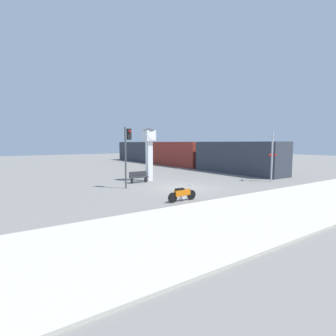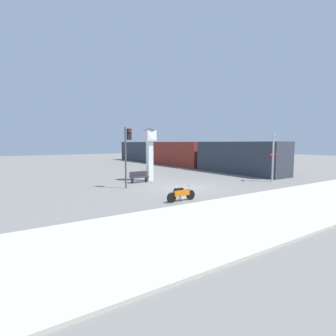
# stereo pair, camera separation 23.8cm
# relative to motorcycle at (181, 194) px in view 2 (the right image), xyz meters

# --- Properties ---
(ground_plane) EXTENTS (120.00, 120.00, 0.00)m
(ground_plane) POSITION_rel_motorcycle_xyz_m (2.82, 3.47, -0.41)
(ground_plane) COLOR slate
(sidewalk_strip) EXTENTS (36.00, 6.00, 0.10)m
(sidewalk_strip) POSITION_rel_motorcycle_xyz_m (2.82, -4.00, -0.36)
(sidewalk_strip) COLOR #BCB7A8
(sidewalk_strip) RESTS_ON ground_plane
(motorcycle) EXTENTS (1.92, 0.42, 0.85)m
(motorcycle) POSITION_rel_motorcycle_xyz_m (0.00, 0.00, 0.00)
(motorcycle) COLOR black
(motorcycle) RESTS_ON ground_plane
(clock_tower) EXTENTS (1.05, 1.05, 4.54)m
(clock_tower) POSITION_rel_motorcycle_xyz_m (2.50, 7.95, 2.59)
(clock_tower) COLOR white
(clock_tower) RESTS_ON ground_plane
(freight_train) EXTENTS (2.80, 33.43, 3.40)m
(freight_train) POSITION_rel_motorcycle_xyz_m (13.40, 18.89, 1.29)
(freight_train) COLOR #333842
(freight_train) RESTS_ON ground_plane
(traffic_light) EXTENTS (0.50, 0.35, 4.39)m
(traffic_light) POSITION_rel_motorcycle_xyz_m (-0.67, 5.60, 2.60)
(traffic_light) COLOR #47474C
(traffic_light) RESTS_ON ground_plane
(railroad_crossing_signal) EXTENTS (0.90, 0.82, 4.11)m
(railroad_crossing_signal) POSITION_rel_motorcycle_xyz_m (10.82, 1.68, 1.83)
(railroad_crossing_signal) COLOR #B7B7BC
(railroad_crossing_signal) RESTS_ON ground_plane
(bench) EXTENTS (1.60, 0.44, 0.92)m
(bench) POSITION_rel_motorcycle_xyz_m (1.23, 7.53, 0.08)
(bench) COLOR #2D2D33
(bench) RESTS_ON ground_plane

